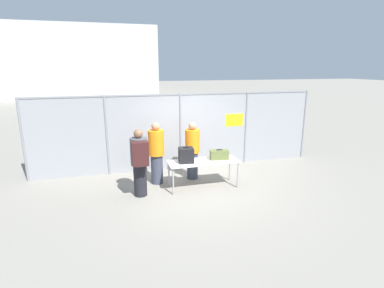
# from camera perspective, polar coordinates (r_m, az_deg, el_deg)

# --- Properties ---
(ground_plane) EXTENTS (120.00, 120.00, 0.00)m
(ground_plane) POSITION_cam_1_polar(r_m,az_deg,el_deg) (7.98, 0.90, -8.55)
(ground_plane) COLOR gray
(fence_section) EXTENTS (8.90, 0.07, 2.35)m
(fence_section) POSITION_cam_1_polar(r_m,az_deg,el_deg) (9.29, -2.15, 2.70)
(fence_section) COLOR gray
(fence_section) RESTS_ON ground_plane
(inspection_table) EXTENTS (1.86, 0.68, 0.73)m
(inspection_table) POSITION_cam_1_polar(r_m,az_deg,el_deg) (7.88, 2.17, -3.68)
(inspection_table) COLOR silver
(inspection_table) RESTS_ON ground_plane
(suitcase_black) EXTENTS (0.40, 0.37, 0.41)m
(suitcase_black) POSITION_cam_1_polar(r_m,az_deg,el_deg) (7.71, -1.12, -2.13)
(suitcase_black) COLOR black
(suitcase_black) RESTS_ON inspection_table
(suitcase_olive) EXTENTS (0.51, 0.29, 0.28)m
(suitcase_olive) POSITION_cam_1_polar(r_m,az_deg,el_deg) (8.01, 5.22, -2.04)
(suitcase_olive) COLOR #566033
(suitcase_olive) RESTS_ON inspection_table
(traveler_hooded) EXTENTS (0.42, 0.65, 1.69)m
(traveler_hooded) POSITION_cam_1_polar(r_m,az_deg,el_deg) (7.35, -9.96, -3.10)
(traveler_hooded) COLOR black
(traveler_hooded) RESTS_ON ground_plane
(security_worker_near) EXTENTS (0.41, 0.41, 1.64)m
(security_worker_near) POSITION_cam_1_polar(r_m,az_deg,el_deg) (8.45, 0.08, -1.12)
(security_worker_near) COLOR #383D4C
(security_worker_near) RESTS_ON ground_plane
(security_worker_far) EXTENTS (0.42, 0.42, 1.71)m
(security_worker_far) POSITION_cam_1_polar(r_m,az_deg,el_deg) (8.14, -6.80, -1.58)
(security_worker_far) COLOR #383D4C
(security_worker_far) RESTS_ON ground_plane
(utility_trailer) EXTENTS (3.83, 2.24, 0.65)m
(utility_trailer) POSITION_cam_1_polar(r_m,az_deg,el_deg) (12.36, 3.64, 1.69)
(utility_trailer) COLOR #B2B2B7
(utility_trailer) RESTS_ON ground_plane
(distant_hangar) EXTENTS (17.26, 13.67, 6.98)m
(distant_hangar) POSITION_cam_1_polar(r_m,az_deg,el_deg) (37.23, -21.85, 14.11)
(distant_hangar) COLOR #B2B7B2
(distant_hangar) RESTS_ON ground_plane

